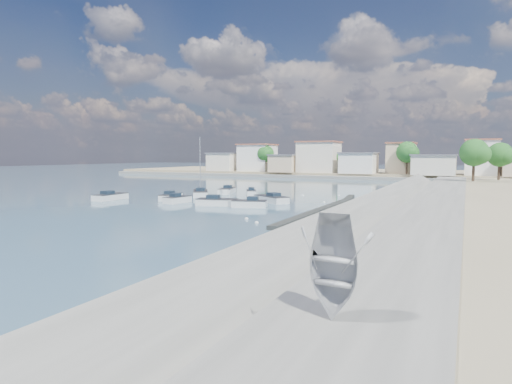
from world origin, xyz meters
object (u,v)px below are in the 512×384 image
Objects in this scene: motorboat_e at (112,197)px; motorboat_g at (227,191)px; motorboat_a at (172,197)px; sailboat at (200,193)px; motorboat_b at (179,200)px; motorboat_d at (248,204)px; motorboat_c at (270,199)px; motorboat_f at (251,193)px; overturned_dinghy at (332,309)px; motorboat_h at (219,202)px.

motorboat_e and motorboat_g have the same top height.
sailboat is (0.40, 6.44, 0.03)m from motorboat_a.
motorboat_a and motorboat_b have the same top height.
motorboat_d is at bearing 2.07° from motorboat_e.
motorboat_c is at bearing -12.73° from sailboat.
motorboat_d is at bearing -11.75° from motorboat_a.
motorboat_f and motorboat_g have the same top height.
motorboat_b is at bearing -73.87° from sailboat.
motorboat_g is at bearing 125.21° from overturned_dinghy.
motorboat_d is at bearing -64.75° from motorboat_f.
sailboat is at bearing 144.18° from motorboat_d.
motorboat_c is 7.39m from motorboat_h.
motorboat_c is at bearing -35.87° from motorboat_g.
motorboat_b is at bearing -149.65° from motorboat_c.
sailboat is at bearing 167.27° from motorboat_c.
motorboat_h is (16.70, 0.77, 0.00)m from motorboat_e.
motorboat_f is (3.91, 12.92, 0.00)m from motorboat_b.
motorboat_b is 0.49× the size of sailboat.
motorboat_d is 1.24× the size of motorboat_f.
motorboat_f is 0.66× the size of motorboat_g.
motorboat_b is 1.19× the size of motorboat_f.
motorboat_c and motorboat_h have the same top height.
motorboat_a is at bearing -164.85° from motorboat_c.
motorboat_b is 0.95× the size of motorboat_d.
motorboat_a and motorboat_d have the same top height.
motorboat_a is 0.56× the size of sailboat.
motorboat_h is at bearing -122.07° from motorboat_c.
motorboat_f is at bearing 32.18° from sailboat.
motorboat_e is (-20.58, -0.74, 0.00)m from motorboat_d.
motorboat_e is 16.72m from motorboat_h.
motorboat_f is (-6.24, 13.24, 0.00)m from motorboat_d.
sailboat is (-2.56, 8.85, 0.03)m from motorboat_b.
overturned_dinghy is (30.04, -33.77, 1.69)m from motorboat_b.
motorboat_h is at bearing -46.01° from sailboat.
motorboat_a is at bearing -93.58° from sailboat.
motorboat_e is at bearing -161.17° from motorboat_c.
motorboat_c is 0.63× the size of sailboat.
motorboat_b is 45.23m from overturned_dinghy.
motorboat_a is at bearing -123.16° from motorboat_f.
motorboat_h is 41.09m from overturned_dinghy.
motorboat_h is (9.23, -2.70, -0.00)m from motorboat_a.
motorboat_h is at bearing 179.61° from motorboat_d.
overturned_dinghy is (33.00, -36.18, 1.69)m from motorboat_a.
motorboat_e is 1.95× the size of overturned_dinghy.
overturned_dinghy is (23.77, -33.48, 1.69)m from motorboat_h.
motorboat_b and motorboat_g have the same top height.
motorboat_a is 13.39m from motorboat_d.
overturned_dinghy is at bearing -63.46° from motorboat_c.
motorboat_b is 10.15m from motorboat_d.
motorboat_g is 1.95× the size of overturned_dinghy.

